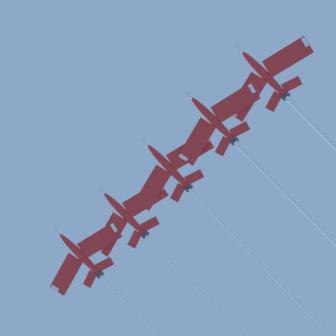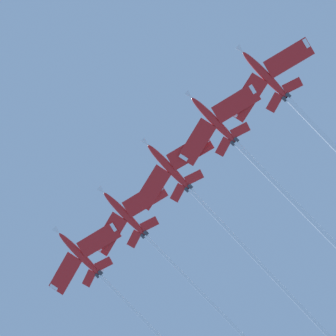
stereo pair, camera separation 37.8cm
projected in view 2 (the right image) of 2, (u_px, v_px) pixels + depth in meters
name	position (u px, v px, depth m)	size (l,w,h in m)	color
jet_far_left	(309.00, 120.00, 125.16)	(22.69, 49.85, 15.06)	red
jet_inner_left	(256.00, 164.00, 127.80)	(22.77, 48.55, 14.69)	red
jet_centre	(206.00, 206.00, 131.40)	(23.57, 53.16, 16.62)	red
jet_inner_right	(155.00, 245.00, 134.71)	(23.97, 52.13, 15.54)	red
jet_far_right	(113.00, 288.00, 137.28)	(24.13, 52.05, 15.23)	red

